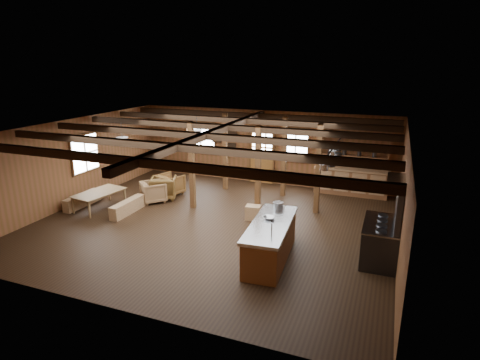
{
  "coord_description": "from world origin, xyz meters",
  "views": [
    {
      "loc": [
        4.62,
        -9.86,
        4.58
      ],
      "look_at": [
        0.63,
        0.48,
        1.27
      ],
      "focal_mm": 30.0,
      "sensor_mm": 36.0,
      "label": 1
    }
  ],
  "objects_px": {
    "dining_table": "(100,201)",
    "armchair_c": "(154,192)",
    "commercial_range": "(383,235)",
    "armchair_a": "(164,188)",
    "kitchen_island": "(270,241)",
    "armchair_b": "(170,184)"
  },
  "relations": [
    {
      "from": "kitchen_island",
      "to": "armchair_b",
      "type": "distance_m",
      "value": 5.82
    },
    {
      "from": "commercial_range",
      "to": "armchair_b",
      "type": "bearing_deg",
      "value": 161.1
    },
    {
      "from": "commercial_range",
      "to": "dining_table",
      "type": "xyz_separation_m",
      "value": [
        -8.55,
        0.39,
        -0.36
      ]
    },
    {
      "from": "commercial_range",
      "to": "armchair_c",
      "type": "relative_size",
      "value": 2.56
    },
    {
      "from": "commercial_range",
      "to": "armchair_b",
      "type": "height_order",
      "value": "commercial_range"
    },
    {
      "from": "armchair_a",
      "to": "kitchen_island",
      "type": "bearing_deg",
      "value": 123.89
    },
    {
      "from": "dining_table",
      "to": "armchair_a",
      "type": "distance_m",
      "value": 2.11
    },
    {
      "from": "armchair_a",
      "to": "armchair_c",
      "type": "distance_m",
      "value": 0.44
    },
    {
      "from": "kitchen_island",
      "to": "armchair_b",
      "type": "bearing_deg",
      "value": 140.02
    },
    {
      "from": "armchair_a",
      "to": "armchair_c",
      "type": "xyz_separation_m",
      "value": [
        -0.14,
        -0.42,
        -0.03
      ]
    },
    {
      "from": "dining_table",
      "to": "armchair_c",
      "type": "height_order",
      "value": "armchair_c"
    },
    {
      "from": "kitchen_island",
      "to": "armchair_c",
      "type": "bearing_deg",
      "value": 148.25
    },
    {
      "from": "kitchen_island",
      "to": "commercial_range",
      "type": "height_order",
      "value": "commercial_range"
    },
    {
      "from": "armchair_a",
      "to": "armchair_c",
      "type": "height_order",
      "value": "armchair_a"
    },
    {
      "from": "commercial_range",
      "to": "dining_table",
      "type": "relative_size",
      "value": 1.23
    },
    {
      "from": "armchair_a",
      "to": "commercial_range",
      "type": "bearing_deg",
      "value": 140.11
    },
    {
      "from": "kitchen_island",
      "to": "dining_table",
      "type": "xyz_separation_m",
      "value": [
        -6.07,
        1.31,
        -0.2
      ]
    },
    {
      "from": "armchair_b",
      "to": "commercial_range",
      "type": "bearing_deg",
      "value": 178.73
    },
    {
      "from": "commercial_range",
      "to": "kitchen_island",
      "type": "bearing_deg",
      "value": -159.74
    },
    {
      "from": "commercial_range",
      "to": "armchair_a",
      "type": "height_order",
      "value": "commercial_range"
    },
    {
      "from": "commercial_range",
      "to": "armchair_c",
      "type": "xyz_separation_m",
      "value": [
        -7.34,
        1.6,
        -0.29
      ]
    },
    {
      "from": "dining_table",
      "to": "armchair_c",
      "type": "bearing_deg",
      "value": -36.24
    }
  ]
}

